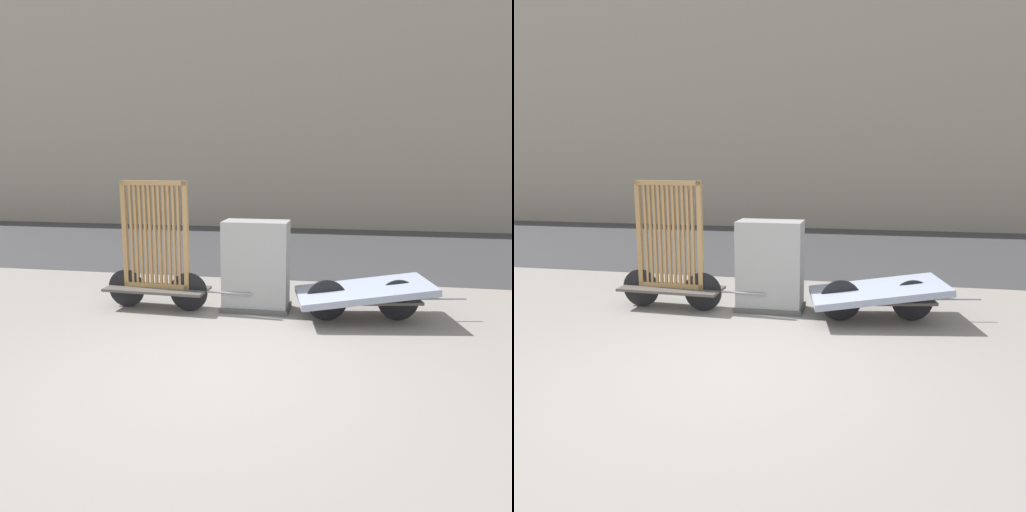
% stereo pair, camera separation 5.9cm
% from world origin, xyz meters
% --- Properties ---
extents(ground_plane, '(60.00, 60.00, 0.00)m').
position_xyz_m(ground_plane, '(0.00, 0.00, 0.00)').
color(ground_plane, gray).
extents(road_strip, '(56.00, 7.50, 0.01)m').
position_xyz_m(road_strip, '(0.00, 8.09, 0.00)').
color(road_strip, '#38383A').
rests_on(road_strip, ground_plane).
extents(building_facade, '(48.00, 4.00, 13.18)m').
position_xyz_m(building_facade, '(0.00, 13.84, 6.59)').
color(building_facade, '#9E9384').
rests_on(building_facade, ground_plane).
extents(bike_cart_with_bedframe, '(2.31, 0.63, 1.98)m').
position_xyz_m(bike_cart_with_bedframe, '(-1.56, 2.10, 0.72)').
color(bike_cart_with_bedframe, '#4C4742').
rests_on(bike_cart_with_bedframe, ground_plane).
extents(bike_cart_with_mattress, '(2.50, 1.41, 0.60)m').
position_xyz_m(bike_cart_with_mattress, '(1.57, 2.10, 0.41)').
color(bike_cart_with_mattress, '#4C4742').
rests_on(bike_cart_with_mattress, ground_plane).
extents(utility_cabinet, '(1.04, 0.58, 1.39)m').
position_xyz_m(utility_cabinet, '(-0.04, 2.33, 0.65)').
color(utility_cabinet, '#4C4C4C').
rests_on(utility_cabinet, ground_plane).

